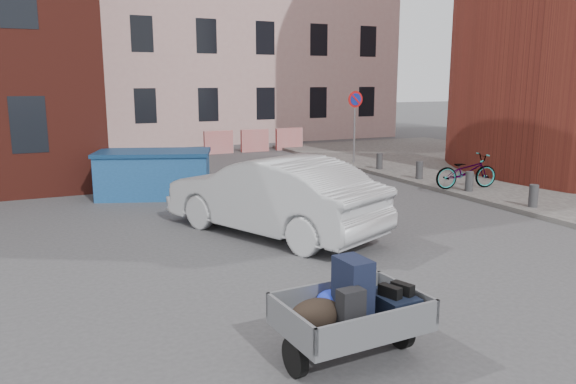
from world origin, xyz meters
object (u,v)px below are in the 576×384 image
dumpster (154,174)px  bicycle (466,171)px  trailer (350,311)px  silver_car (272,195)px

dumpster → bicycle: 8.77m
trailer → bicycle: size_ratio=0.98×
trailer → silver_car: (1.37, 5.38, 0.21)m
trailer → silver_car: 5.55m
trailer → bicycle: bearing=38.1°
trailer → bicycle: trailer is taller
trailer → silver_car: bearing=72.8°
dumpster → bicycle: dumpster is taller
dumpster → trailer: bearing=-69.5°
trailer → silver_car: silver_car is taller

